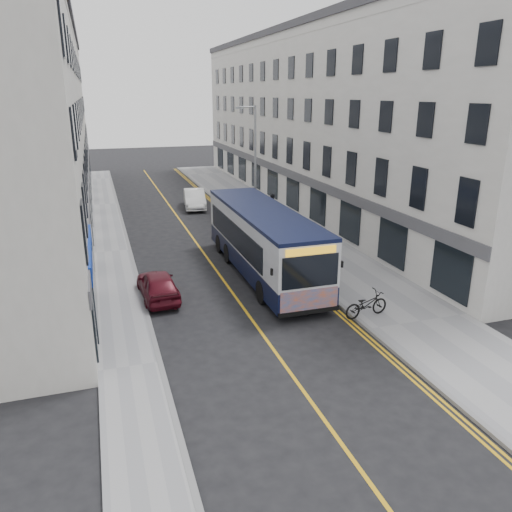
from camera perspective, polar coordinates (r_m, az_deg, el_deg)
ground at (r=19.32m, az=0.56°, el=-8.70°), size 140.00×140.00×0.00m
pavement_east at (r=31.87m, az=4.45°, el=2.34°), size 4.50×64.00×0.12m
pavement_west at (r=29.65m, az=-16.14°, el=0.44°), size 2.00×64.00×0.12m
kerb_east at (r=31.11m, az=0.60°, el=2.01°), size 0.18×64.00×0.13m
kerb_west at (r=29.68m, az=-14.22°, el=0.63°), size 0.18×64.00×0.13m
road_centre_line at (r=30.16m, az=-6.63°, el=1.23°), size 0.12×64.00×0.01m
road_dbl_yellow_inner at (r=30.99m, az=-0.19°, el=1.83°), size 0.10×64.00×0.01m
road_dbl_yellow_outer at (r=31.05m, az=0.16°, el=1.86°), size 0.10×64.00×0.01m
terrace_east at (r=41.07m, az=6.83°, el=14.95°), size 6.00×46.00×13.00m
terrace_west at (r=37.58m, az=-23.87°, el=13.29°), size 6.00×46.00×13.00m
streetlamp at (r=32.13m, az=-0.22°, el=10.41°), size 1.32×0.18×8.00m
city_bus at (r=24.63m, az=0.80°, el=1.91°), size 2.69×11.53×3.35m
bicycle at (r=20.58m, az=12.49°, el=-5.42°), size 2.07×0.97×1.05m
pedestrian_near at (r=30.00m, az=4.80°, el=3.20°), size 0.69×0.50×1.77m
pedestrian_far at (r=35.92m, az=1.94°, el=5.74°), size 0.94×0.78×1.75m
car_white at (r=39.97m, az=-7.04°, el=6.51°), size 2.09×4.60×1.46m
car_maroon at (r=22.50m, az=-11.15°, el=-3.24°), size 1.71×3.86×1.29m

